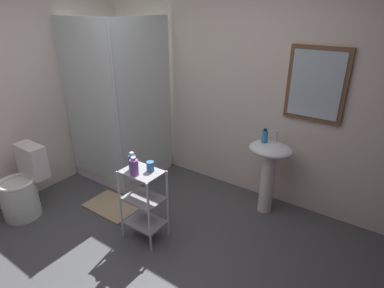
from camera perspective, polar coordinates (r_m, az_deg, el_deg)
name	(u,v)px	position (r m, az deg, el deg)	size (l,w,h in m)	color
ground_plane	(126,271)	(3.01, -11.84, -21.52)	(4.20, 4.20, 0.02)	#484A4B
wall_back	(235,86)	(3.70, 7.79, 10.28)	(4.20, 0.14, 2.50)	beige
shower_stall	(123,143)	(4.18, -12.37, 0.11)	(0.92, 0.92, 2.00)	white
pedestal_sink	(269,164)	(3.42, 13.74, -3.47)	(0.46, 0.37, 0.81)	white
sink_faucet	(276,135)	(3.41, 14.96, 1.51)	(0.03, 0.03, 0.10)	silver
toilet	(23,188)	(3.85, -28.19, -7.07)	(0.37, 0.49, 0.76)	white
storage_cart	(144,200)	(3.04, -8.68, -9.91)	(0.38, 0.28, 0.74)	silver
hand_soap_bottle	(265,136)	(3.31, 12.97, 1.36)	(0.06, 0.06, 0.15)	#389ED1
conditioner_bottle_purple	(134,167)	(2.80, -10.40, -4.09)	(0.08, 0.08, 0.17)	#834FA0
shampoo_bottle_blue	(132,162)	(2.89, -10.70, -3.23)	(0.07, 0.07, 0.17)	#2458AF
rinse_cup	(150,166)	(2.85, -7.52, -4.03)	(0.07, 0.07, 0.09)	#3870B2
bath_mat	(112,206)	(3.78, -14.14, -10.75)	(0.60, 0.40, 0.02)	tan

